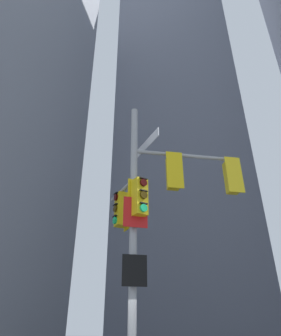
{
  "coord_description": "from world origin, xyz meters",
  "views": [
    {
      "loc": [
        1.73,
        -7.32,
        1.98
      ],
      "look_at": [
        0.14,
        0.25,
        6.05
      ],
      "focal_mm": 32.0,
      "sensor_mm": 36.0,
      "label": 1
    }
  ],
  "objects": [
    {
      "name": "signal_pole_assembly",
      "position": [
        0.55,
        0.31,
        4.88
      ],
      "size": [
        4.13,
        1.84,
        8.0
      ],
      "color": "#9EA0A3",
      "rests_on": "ground"
    },
    {
      "name": "building_mid_block",
      "position": [
        0.28,
        22.86,
        23.47
      ],
      "size": [
        12.72,
        12.72,
        46.94
      ],
      "primitive_type": "cube",
      "color": "slate",
      "rests_on": "ground"
    }
  ]
}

